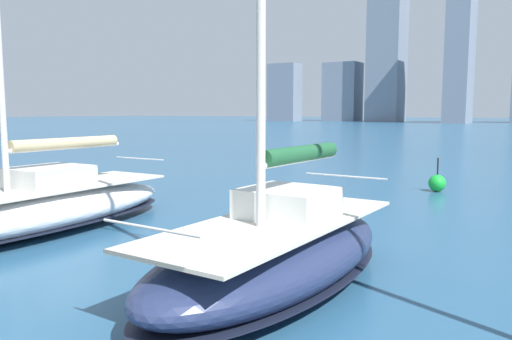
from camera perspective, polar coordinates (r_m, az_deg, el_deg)
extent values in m
cube|color=gray|center=(156.76, 22.29, 12.10)|extent=(6.45, 11.68, 38.86)
cube|color=gray|center=(173.11, 14.76, 13.20)|extent=(10.58, 11.07, 47.22)
cube|color=gray|center=(179.89, 9.85, 8.76)|extent=(12.02, 8.87, 20.27)
cube|color=gray|center=(178.52, 3.28, 8.82)|extent=(10.59, 6.73, 20.02)
ellipsoid|color=navy|center=(9.38, 2.30, -9.82)|extent=(2.84, 6.96, 1.23)
ellipsoid|color=black|center=(9.48, 2.29, -11.78)|extent=(2.85, 6.99, 0.10)
cube|color=beige|center=(9.21, 2.31, -5.99)|extent=(2.33, 6.12, 0.06)
cube|color=silver|center=(9.50, 3.62, -3.73)|extent=(1.64, 1.55, 0.55)
cylinder|color=silver|center=(9.84, 5.16, 1.17)|extent=(0.18, 2.90, 0.12)
cylinder|color=#1E5633|center=(9.83, 5.17, 1.87)|extent=(0.38, 2.67, 0.32)
cylinder|color=silver|center=(6.66, -12.10, -6.48)|extent=(1.75, 0.08, 0.04)
cylinder|color=silver|center=(11.85, 10.15, -0.70)|extent=(2.02, 0.08, 0.04)
ellipsoid|color=white|center=(14.91, -24.19, -4.36)|extent=(3.08, 9.24, 1.14)
ellipsoid|color=black|center=(14.97, -24.13, -5.54)|extent=(3.10, 9.29, 0.10)
cube|color=beige|center=(14.81, -24.30, -2.07)|extent=(2.54, 8.13, 0.06)
cube|color=silver|center=(15.09, -22.64, -0.68)|extent=(1.76, 2.06, 0.55)
cylinder|color=silver|center=(15.43, -20.72, 2.45)|extent=(0.22, 3.85, 0.12)
cylinder|color=#C6B284|center=(15.42, -20.74, 2.90)|extent=(0.41, 3.55, 0.32)
cylinder|color=silver|center=(17.41, -13.19, 1.29)|extent=(2.14, 0.09, 0.04)
sphere|color=green|center=(21.86, 19.99, -1.42)|extent=(0.70, 0.70, 0.70)
cylinder|color=black|center=(21.78, 20.07, 0.41)|extent=(0.06, 0.06, 0.70)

